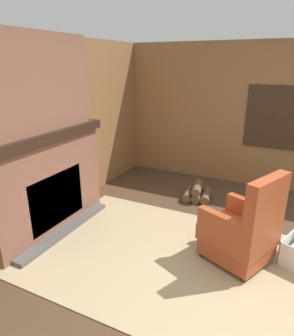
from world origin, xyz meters
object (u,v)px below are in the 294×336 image
object	(u,v)px
armchair	(242,232)
storage_case	(68,116)
decorative_plate_on_mantel	(33,118)
firewood_stack	(197,193)

from	to	relation	value
armchair	storage_case	xyz separation A→B (m)	(-2.40, 0.23, 1.00)
armchair	storage_case	world-z (taller)	storage_case
armchair	decorative_plate_on_mantel	distance (m)	2.67
armchair	firewood_stack	bearing A→B (deg)	-32.57
armchair	decorative_plate_on_mantel	xyz separation A→B (m)	(-2.42, -0.36, 1.07)
armchair	storage_case	bearing A→B (deg)	18.40
armchair	storage_case	distance (m)	2.61
storage_case	decorative_plate_on_mantel	distance (m)	0.59
decorative_plate_on_mantel	firewood_stack	bearing A→B (deg)	48.05
armchair	decorative_plate_on_mantel	world-z (taller)	decorative_plate_on_mantel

